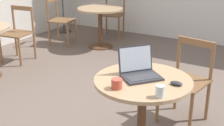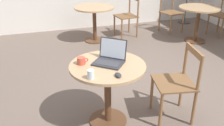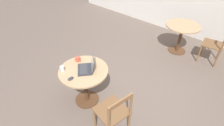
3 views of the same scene
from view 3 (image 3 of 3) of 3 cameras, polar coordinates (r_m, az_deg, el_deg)
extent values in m
plane|color=#66564C|center=(3.40, 5.87, -12.38)|extent=(16.00, 16.00, 0.00)
cylinder|color=#51331E|center=(3.44, -8.08, -11.60)|extent=(0.44, 0.44, 0.02)
cylinder|color=#51331E|center=(3.18, -8.64, -7.43)|extent=(0.08, 0.08, 0.69)
cylinder|color=tan|center=(2.94, -9.29, -2.48)|extent=(0.82, 0.82, 0.03)
cylinder|color=#51331E|center=(4.98, 20.35, 3.92)|extent=(0.44, 0.44, 0.02)
cylinder|color=#51331E|center=(4.81, 21.26, 7.42)|extent=(0.08, 0.08, 0.69)
cylinder|color=tan|center=(4.65, 22.26, 11.22)|extent=(0.82, 0.82, 0.03)
cylinder|color=brown|center=(2.90, -5.71, -17.46)|extent=(0.04, 0.04, 0.45)
cylinder|color=brown|center=(3.02, 0.56, -13.87)|extent=(0.04, 0.04, 0.45)
cylinder|color=brown|center=(2.86, 5.59, -18.59)|extent=(0.04, 0.04, 0.45)
cube|color=brown|center=(2.67, -0.12, -15.26)|extent=(0.51, 0.51, 0.02)
cylinder|color=brown|center=(2.34, -1.02, -17.42)|extent=(0.04, 0.04, 0.40)
cylinder|color=brown|center=(2.50, 6.23, -12.88)|extent=(0.04, 0.04, 0.40)
cube|color=brown|center=(2.28, 2.89, -12.58)|extent=(0.10, 0.41, 0.07)
cylinder|color=brown|center=(4.65, 26.56, 2.72)|extent=(0.04, 0.04, 0.45)
cylinder|color=brown|center=(4.98, 27.53, 4.78)|extent=(0.04, 0.04, 0.45)
cylinder|color=brown|center=(4.64, 31.01, 1.07)|extent=(0.04, 0.04, 0.45)
cylinder|color=brown|center=(4.98, 31.69, 3.23)|extent=(0.04, 0.04, 0.45)
cube|color=brown|center=(4.70, 30.08, 5.35)|extent=(0.49, 0.49, 0.02)
cube|color=#2D2D33|center=(2.92, -8.87, -2.05)|extent=(0.38, 0.37, 0.02)
cube|color=#38383D|center=(2.92, -9.28, -1.93)|extent=(0.28, 0.27, 0.00)
cube|color=#2D2D33|center=(2.84, -6.38, 0.04)|extent=(0.27, 0.24, 0.22)
cube|color=silver|center=(2.84, -6.48, 0.05)|extent=(0.25, 0.22, 0.20)
ellipsoid|color=#2D2D33|center=(2.78, -13.36, -4.95)|extent=(0.06, 0.10, 0.03)
cylinder|color=#C64C38|center=(3.12, -11.10, 1.30)|extent=(0.09, 0.09, 0.08)
torus|color=#C64C38|center=(3.08, -10.46, 0.95)|extent=(0.05, 0.01, 0.05)
cylinder|color=silver|center=(2.96, -15.97, -1.80)|extent=(0.07, 0.07, 0.09)
camera|label=1|loc=(4.12, -44.12, 16.27)|focal=50.00mm
camera|label=2|loc=(2.77, -64.81, 0.52)|focal=40.00mm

